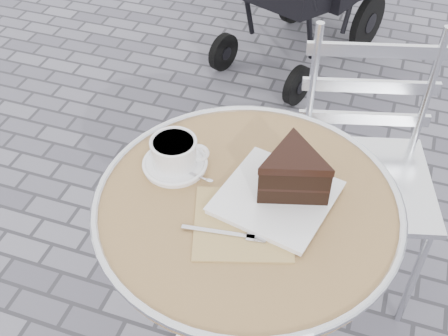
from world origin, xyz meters
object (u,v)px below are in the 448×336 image
(cafe_table, at_px, (246,247))
(bistro_chair, at_px, (366,139))
(cake_plate_set, at_px, (288,179))
(cappuccino_set, at_px, (175,155))

(cafe_table, distance_m, bistro_chair, 0.57)
(cafe_table, xyz_separation_m, bistro_chair, (0.22, 0.52, -0.01))
(cake_plate_set, height_order, bistro_chair, bistro_chair)
(cappuccino_set, bearing_deg, bistro_chair, 30.22)
(cappuccino_set, bearing_deg, cafe_table, -33.43)
(cafe_table, distance_m, cake_plate_set, 0.24)
(cake_plate_set, distance_m, bistro_chair, 0.55)
(cappuccino_set, relative_size, cake_plate_set, 0.50)
(cappuccino_set, height_order, cake_plate_set, cake_plate_set)
(cafe_table, bearing_deg, bistro_chair, 67.17)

